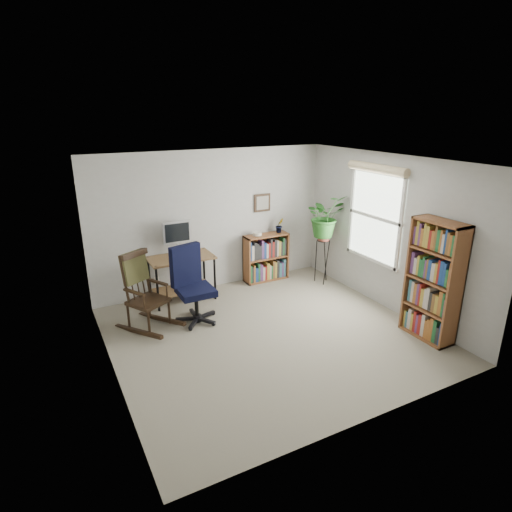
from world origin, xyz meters
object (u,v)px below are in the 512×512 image
rocking_chair (147,291)px  tall_bookshelf (433,281)px  low_bookshelf (266,257)px  office_chair (196,285)px  desk (182,278)px

rocking_chair → tall_bookshelf: bearing=-60.2°
rocking_chair → low_bookshelf: (2.39, 0.84, -0.14)m
office_chair → tall_bookshelf: (2.68, -1.91, 0.25)m
desk → tall_bookshelf: size_ratio=0.63×
low_bookshelf → tall_bookshelf: (0.96, -2.88, 0.40)m
low_bookshelf → desk: bearing=-175.8°
low_bookshelf → tall_bookshelf: tall_bookshelf is taller
rocking_chair → desk: bearing=15.3°
office_chair → rocking_chair: (-0.67, 0.13, -0.01)m
desk → rocking_chair: rocking_chair is taller
desk → low_bookshelf: low_bookshelf is taller
tall_bookshelf → office_chair: bearing=144.6°
office_chair → low_bookshelf: (1.72, 0.97, -0.15)m
desk → low_bookshelf: size_ratio=1.19×
desk → office_chair: office_chair is taller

